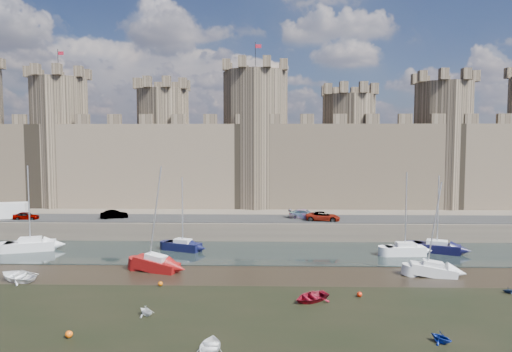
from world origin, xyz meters
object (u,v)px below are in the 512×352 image
object	(u,v)px
car_1	(114,214)
car_2	(305,214)
sailboat_0	(30,245)
sailboat_3	(437,247)
sailboat_2	(405,249)
car_3	(323,217)
van	(7,211)
sailboat_5	(433,269)
car_0	(26,216)
sailboat_1	(183,245)
sailboat_4	(156,264)

from	to	relation	value
car_1	car_2	xyz separation A→B (m)	(27.41, 0.68, 0.04)
car_2	sailboat_0	size ratio (longest dim) A/B	0.44
car_2	sailboat_3	xyz separation A→B (m)	(15.29, -9.74, -2.43)
sailboat_2	car_3	bearing A→B (deg)	129.43
van	sailboat_0	distance (m)	12.80
sailboat_0	sailboat_2	bearing A→B (deg)	-19.86
car_3	sailboat_5	xyz separation A→B (m)	(8.93, -17.64, -2.46)
car_2	sailboat_0	bearing A→B (deg)	117.84
car_0	sailboat_2	world-z (taller)	sailboat_2
sailboat_1	sailboat_4	bearing A→B (deg)	-76.56
sailboat_3	car_3	bearing A→B (deg)	172.59
car_1	sailboat_2	size ratio (longest dim) A/B	0.39
car_2	sailboat_2	bearing A→B (deg)	-124.50
sailboat_0	sailboat_3	world-z (taller)	sailboat_0
sailboat_1	sailboat_3	xyz separation A→B (m)	(31.16, -0.18, -0.00)
sailboat_5	car_0	bearing A→B (deg)	170.30
car_3	sailboat_4	xyz separation A→B (m)	(-19.39, -16.56, -2.36)
car_0	car_2	world-z (taller)	car_2
sailboat_1	sailboat_5	world-z (taller)	sailboat_5
van	sailboat_3	distance (m)	58.99
car_0	car_1	xyz separation A→B (m)	(12.20, 1.19, 0.05)
sailboat_5	sailboat_2	bearing A→B (deg)	101.93
car_1	sailboat_0	world-z (taller)	sailboat_0
car_2	sailboat_4	xyz separation A→B (m)	(-17.02, -18.47, -2.37)
van	sailboat_1	bearing A→B (deg)	-31.82
sailboat_3	car_0	bearing A→B (deg)	-164.36
sailboat_0	sailboat_5	size ratio (longest dim) A/B	1.10
car_1	sailboat_2	world-z (taller)	sailboat_2
car_1	sailboat_2	bearing A→B (deg)	-125.20
sailboat_0	sailboat_2	xyz separation A→B (m)	(45.66, -1.16, -0.02)
van	sailboat_5	bearing A→B (deg)	-32.93
car_3	sailboat_2	world-z (taller)	sailboat_2
van	sailboat_5	xyz separation A→B (m)	(54.25, -18.77, -2.94)
sailboat_2	sailboat_3	size ratio (longest dim) A/B	1.06
car_2	sailboat_3	bearing A→B (deg)	-111.01
sailboat_3	car_1	bearing A→B (deg)	-168.19
car_2	sailboat_4	size ratio (longest dim) A/B	0.42
car_2	sailboat_2	distance (m)	15.94
sailboat_2	sailboat_4	size ratio (longest dim) A/B	0.89
car_1	car_3	size ratio (longest dim) A/B	0.81
car_1	sailboat_5	xyz separation A→B (m)	(38.71, -18.88, -2.43)
car_2	sailboat_4	distance (m)	25.23
car_1	sailboat_3	world-z (taller)	sailboat_3
sailboat_0	sailboat_2	world-z (taller)	sailboat_0
car_0	car_1	world-z (taller)	car_1
car_1	sailboat_5	distance (m)	43.14
car_0	sailboat_3	bearing A→B (deg)	-101.30
sailboat_2	sailboat_3	world-z (taller)	sailboat_2
car_2	sailboat_3	world-z (taller)	sailboat_3
car_3	sailboat_1	bearing A→B (deg)	121.12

